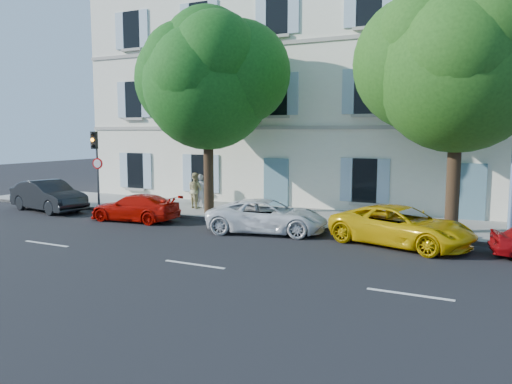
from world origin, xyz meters
The scene contains 14 objects.
ground centered at (0.00, 0.00, 0.00)m, with size 90.00×90.00×0.00m, color black.
sidewalk centered at (0.00, 4.45, 0.07)m, with size 36.00×4.50×0.15m, color #A09E96.
kerb centered at (0.00, 2.28, 0.08)m, with size 36.00×0.16×0.16m, color #9E998E.
building centered at (0.00, 10.20, 6.00)m, with size 28.00×7.00×12.00m, color white.
car_dark_sedan centered at (-11.69, 1.09, 0.74)m, with size 1.57×4.49×1.48m, color black.
car_red_coupe centered at (-6.19, 0.82, 0.58)m, with size 1.61×3.97×1.15m, color #BC0E05.
car_white_coupe centered at (-0.07, 1.08, 0.63)m, with size 2.08×4.52×1.26m, color white.
car_yellow_supercar centered at (4.87, 1.11, 0.66)m, with size 2.20×4.76×1.32m, color #E0B109.
tree_left centered at (-4.02, 3.30, 5.82)m, with size 5.68×5.68×8.81m.
tree_right centered at (6.22, 3.50, 5.97)m, with size 5.89×5.89×9.07m.
traffic_light centered at (-10.30, 2.84, 2.80)m, with size 0.31×0.41×3.66m.
road_sign centered at (-10.09, 2.77, 1.86)m, with size 0.54×0.15×2.37m.
pedestrian_a centered at (-5.11, 4.32, 0.97)m, with size 0.60×0.39×1.65m, color silver.
pedestrian_b centered at (-5.33, 4.23, 1.01)m, with size 0.83×0.65×1.71m, color tan.
Camera 1 is at (7.80, -15.74, 3.79)m, focal length 35.00 mm.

